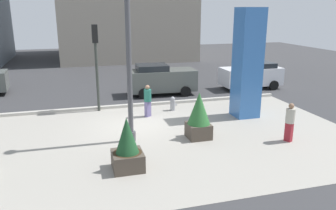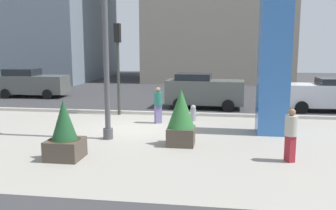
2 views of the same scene
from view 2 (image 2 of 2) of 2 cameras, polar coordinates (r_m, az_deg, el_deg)
name	(u,v)px [view 2 (image 2 of 2)]	position (r m, az deg, el deg)	size (l,w,h in m)	color
ground_plane	(152,111)	(18.89, -2.48, -1.03)	(60.00, 60.00, 0.00)	#38383A
plaza_pavement	(121,141)	(13.18, -7.39, -5.64)	(18.00, 10.00, 0.02)	#9E998E
curb_strip	(149,113)	(18.03, -3.01, -1.27)	(18.00, 0.24, 0.16)	#B7B2A8
lamp_post	(106,45)	(13.10, -9.78, 9.31)	(0.44, 0.44, 7.00)	#4C4C51
art_pillar_blue	(274,66)	(14.38, 16.33, 5.92)	(1.13, 1.13, 5.26)	#3870BC
potted_plant_curbside	(181,117)	(12.32, 2.07, -1.98)	(0.94, 0.94, 1.95)	#4C4238
potted_plant_by_pillar	(65,134)	(11.28, -15.98, -4.37)	(1.01, 1.01, 1.82)	#4C4238
fire_hydrant	(193,113)	(16.43, 4.00, -1.29)	(0.36, 0.26, 0.75)	#99999E
traffic_light_far_side	(118,54)	(17.83, -7.90, 7.96)	(0.28, 0.42, 4.44)	#333833
car_passing_lane	(204,91)	(19.86, 5.67, 2.26)	(4.24, 2.12, 1.90)	#565B56
car_curb_west	(31,83)	(25.85, -20.74, 3.27)	(4.63, 2.19, 1.89)	#565B56
car_far_lane	(325,94)	(20.51, 23.44, 1.56)	(4.02, 1.97, 1.74)	silver
pedestrian_crossing	(291,133)	(11.15, 18.79, -4.14)	(0.48, 0.48, 1.60)	maroon
pedestrian_on_sidewalk	(158,103)	(15.85, -1.57, 0.25)	(0.50, 0.50, 1.61)	slate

